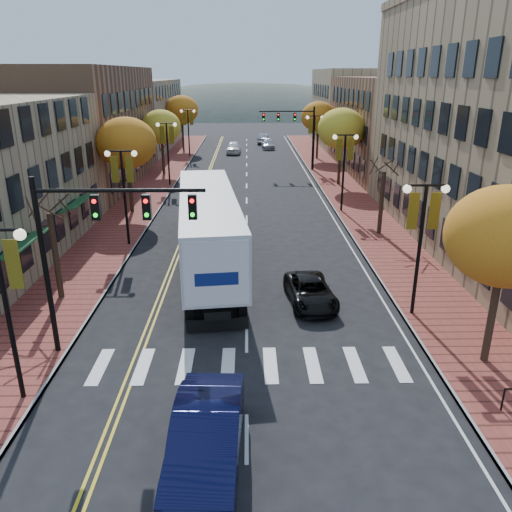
{
  "coord_description": "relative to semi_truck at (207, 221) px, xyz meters",
  "views": [
    {
      "loc": [
        0.07,
        -14.23,
        10.34
      ],
      "look_at": [
        0.46,
        7.99,
        2.2
      ],
      "focal_mm": 35.0,
      "sensor_mm": 36.0,
      "label": 1
    }
  ],
  "objects": [
    {
      "name": "sidewalk_left",
      "position": [
        -6.81,
        19.8,
        -2.49
      ],
      "size": [
        4.0,
        85.0,
        0.15
      ],
      "primitive_type": "cube",
      "color": "brown",
      "rests_on": "ground"
    },
    {
      "name": "lamp_right_a",
      "position": [
        9.69,
        -6.7,
        1.73
      ],
      "size": [
        1.96,
        0.36,
        6.05
      ],
      "color": "black",
      "rests_on": "ground"
    },
    {
      "name": "tree_right_a",
      "position": [
        11.19,
        -10.7,
        2.49
      ],
      "size": [
        4.16,
        4.16,
        6.69
      ],
      "color": "#382619",
      "rests_on": "sidewalk_right"
    },
    {
      "name": "lamp_left_d",
      "position": [
        -5.31,
        39.3,
        1.73
      ],
      "size": [
        1.96,
        0.36,
        6.05
      ],
      "color": "black",
      "rests_on": "ground"
    },
    {
      "name": "lamp_right_c",
      "position": [
        9.69,
        29.3,
        1.73
      ],
      "size": [
        1.96,
        0.36,
        6.05
      ],
      "color": "black",
      "rests_on": "ground"
    },
    {
      "name": "car_far_white",
      "position": [
        0.37,
        42.66,
        -1.77
      ],
      "size": [
        2.03,
        4.72,
        1.59
      ],
      "primitive_type": "imported",
      "rotation": [
        0.0,
        0.0,
        -0.03
      ],
      "color": "white",
      "rests_on": "ground"
    },
    {
      "name": "sidewalk_right",
      "position": [
        11.19,
        19.8,
        -2.49
      ],
      "size": [
        4.0,
        85.0,
        0.15
      ],
      "primitive_type": "cube",
      "color": "brown",
      "rests_on": "ground"
    },
    {
      "name": "tree_right_d",
      "position": [
        11.19,
        37.3,
        2.72
      ],
      "size": [
        4.35,
        4.35,
        7.0
      ],
      "color": "#382619",
      "rests_on": "sidewalk_right"
    },
    {
      "name": "ground",
      "position": [
        2.19,
        -12.7,
        -2.57
      ],
      "size": [
        200.0,
        200.0,
        0.0
      ],
      "primitive_type": "plane",
      "color": "black",
      "rests_on": "ground"
    },
    {
      "name": "building_right_mid",
      "position": [
        20.69,
        29.3,
        2.43
      ],
      "size": [
        15.0,
        24.0,
        10.0
      ],
      "primitive_type": "cube",
      "color": "brown",
      "rests_on": "ground"
    },
    {
      "name": "lamp_left_a",
      "position": [
        -5.31,
        -12.7,
        1.73
      ],
      "size": [
        1.96,
        0.36,
        6.05
      ],
      "color": "black",
      "rests_on": "ground"
    },
    {
      "name": "semi_truck",
      "position": [
        0.0,
        0.0,
        0.0
      ],
      "size": [
        4.83,
        17.78,
        4.39
      ],
      "rotation": [
        0.0,
        0.0,
        0.12
      ],
      "color": "black",
      "rests_on": "ground"
    },
    {
      "name": "lamp_left_b",
      "position": [
        -5.31,
        3.3,
        1.73
      ],
      "size": [
        1.96,
        0.36,
        6.05
      ],
      "color": "black",
      "rests_on": "ground"
    },
    {
      "name": "tree_right_b",
      "position": [
        11.19,
        5.3,
        -0.32
      ],
      "size": [
        0.28,
        0.28,
        4.2
      ],
      "color": "#382619",
      "rests_on": "sidewalk_right"
    },
    {
      "name": "traffic_mast_near",
      "position": [
        -3.29,
        -9.71,
        2.36
      ],
      "size": [
        6.1,
        0.35,
        7.0
      ],
      "color": "black",
      "rests_on": "ground"
    },
    {
      "name": "building_right_far",
      "position": [
        20.69,
        51.3,
        2.93
      ],
      "size": [
        15.0,
        20.0,
        11.0
      ],
      "primitive_type": "cube",
      "color": "#9E8966",
      "rests_on": "ground"
    },
    {
      "name": "building_left_far",
      "position": [
        -14.81,
        48.3,
        2.18
      ],
      "size": [
        12.0,
        26.0,
        9.5
      ],
      "primitive_type": "cube",
      "color": "#9E8966",
      "rests_on": "ground"
    },
    {
      "name": "traffic_mast_far",
      "position": [
        7.67,
        29.29,
        2.36
      ],
      "size": [
        6.1,
        0.34,
        7.0
      ],
      "color": "black",
      "rests_on": "ground"
    },
    {
      "name": "lamp_left_c",
      "position": [
        -5.31,
        21.3,
        1.73
      ],
      "size": [
        1.96,
        0.36,
        6.05
      ],
      "color": "black",
      "rests_on": "ground"
    },
    {
      "name": "navy_sedan",
      "position": [
        1.08,
        -15.71,
        -1.69
      ],
      "size": [
        2.06,
        5.41,
        1.76
      ],
      "primitive_type": "imported",
      "rotation": [
        0.0,
        0.0,
        -0.04
      ],
      "color": "black",
      "rests_on": "ground"
    },
    {
      "name": "car_far_oncoming",
      "position": [
        4.79,
        53.1,
        -1.82
      ],
      "size": [
        2.01,
        4.64,
        1.49
      ],
      "primitive_type": "imported",
      "rotation": [
        0.0,
        0.0,
        3.04
      ],
      "color": "#A1A1A8",
      "rests_on": "ground"
    },
    {
      "name": "lamp_right_b",
      "position": [
        9.69,
        11.3,
        1.73
      ],
      "size": [
        1.96,
        0.36,
        6.05
      ],
      "color": "black",
      "rests_on": "ground"
    },
    {
      "name": "tree_left_b",
      "position": [
        -6.81,
        11.3,
        2.88
      ],
      "size": [
        4.48,
        4.48,
        7.21
      ],
      "color": "#382619",
      "rests_on": "sidewalk_left"
    },
    {
      "name": "car_far_silver",
      "position": [
        5.3,
        47.09,
        -1.93
      ],
      "size": [
        1.92,
        4.47,
        1.28
      ],
      "primitive_type": "imported",
      "rotation": [
        0.0,
        0.0,
        0.03
      ],
      "color": "#A1A1A8",
      "rests_on": "ground"
    },
    {
      "name": "tree_left_d",
      "position": [
        -6.81,
        45.3,
        3.03
      ],
      "size": [
        4.61,
        4.61,
        7.42
      ],
      "color": "#382619",
      "rests_on": "sidewalk_left"
    },
    {
      "name": "tree_right_c",
      "position": [
        11.19,
        21.3,
        2.88
      ],
      "size": [
        4.48,
        4.48,
        7.21
      ],
      "color": "#382619",
      "rests_on": "sidewalk_right"
    },
    {
      "name": "black_suv",
      "position": [
        5.23,
        -5.33,
        -1.95
      ],
      "size": [
        2.42,
        4.57,
        1.22
      ],
      "primitive_type": "imported",
      "rotation": [
        0.0,
        0.0,
        0.09
      ],
      "color": "black",
      "rests_on": "ground"
    },
    {
      "name": "tree_left_c",
      "position": [
        -6.81,
        27.3,
        2.49
      ],
      "size": [
        4.16,
        4.16,
        6.69
      ],
      "color": "#382619",
      "rests_on": "sidewalk_left"
    },
    {
      "name": "building_left_mid",
      "position": [
        -14.81,
        23.3,
        2.93
      ],
      "size": [
        12.0,
        24.0,
        11.0
      ],
      "primitive_type": "cube",
      "color": "brown",
      "rests_on": "ground"
    },
    {
      "name": "tree_left_a",
      "position": [
        -6.81,
        -4.7,
        -0.32
      ],
      "size": [
        0.28,
        0.28,
        4.2
      ],
      "color": "#382619",
      "rests_on": "sidewalk_left"
    }
  ]
}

